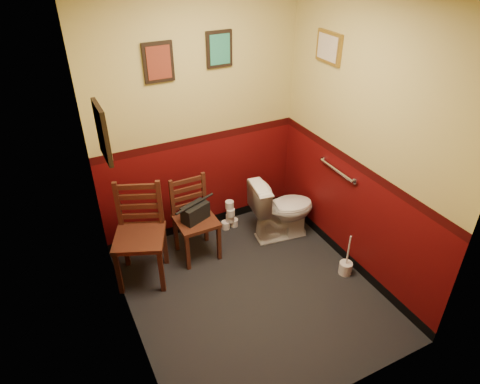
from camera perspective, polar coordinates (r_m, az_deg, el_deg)
name	(u,v)px	position (r m, az deg, el deg)	size (l,w,h in m)	color
floor	(252,292)	(4.22, 1.57, -13.22)	(2.20, 2.40, 0.00)	black
wall_back	(197,118)	(4.38, -5.69, 9.84)	(2.20, 2.70, 0.00)	#4E0809
wall_front	(352,260)	(2.59, 14.75, -8.74)	(2.20, 2.70, 0.00)	#4E0809
wall_left	(115,205)	(3.09, -16.34, -1.61)	(2.40, 2.70, 0.00)	#4E0809
wall_right	(363,143)	(3.98, 16.05, 6.36)	(2.40, 2.70, 0.00)	#4E0809
grab_bar	(337,170)	(4.31, 12.82, 2.85)	(0.05, 0.56, 0.06)	silver
framed_print_back_a	(158,62)	(4.06, -10.82, 16.62)	(0.28, 0.04, 0.36)	black
framed_print_back_b	(219,49)	(4.25, -2.78, 18.50)	(0.26, 0.04, 0.34)	black
framed_print_left	(103,132)	(2.95, -17.85, 7.57)	(0.04, 0.30, 0.38)	black
framed_print_right	(329,47)	(4.17, 11.75, 18.36)	(0.04, 0.34, 0.28)	olive
toilet	(282,209)	(4.71, 5.64, -2.28)	(0.40, 0.71, 0.70)	white
toilet_brush	(346,267)	(4.49, 13.89, -9.71)	(0.13, 0.13, 0.47)	silver
chair_left	(140,235)	(4.19, -13.18, -5.57)	(0.60, 0.60, 0.99)	#482115
chair_right	(194,219)	(4.42, -6.09, -3.59)	(0.41, 0.41, 0.86)	#482115
handbag	(195,212)	(4.33, -5.98, -2.70)	(0.31, 0.23, 0.21)	black
tp_stack	(230,217)	(4.92, -1.35, -3.30)	(0.20, 0.12, 0.35)	silver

